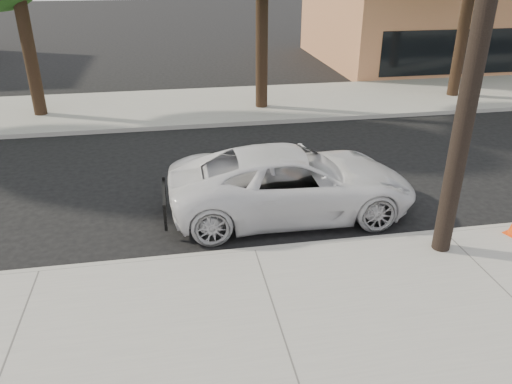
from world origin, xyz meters
The scene contains 7 objects.
ground centered at (0.00, 0.00, 0.00)m, with size 120.00×120.00×0.00m, color black.
near_sidewalk centered at (0.00, -4.30, 0.07)m, with size 90.00×4.40×0.15m, color gray.
far_sidewalk centered at (0.00, 8.50, 0.07)m, with size 90.00×5.00×0.15m, color gray.
curb_near centered at (0.00, -2.10, 0.07)m, with size 90.00×0.12×0.16m, color #9E9B93.
building_main centered at (16.00, 16.00, 2.00)m, with size 18.00×10.00×4.00m, color tan.
utility_pole centered at (3.60, -2.70, 4.70)m, with size 1.40×0.34×9.00m.
police_cruiser centered at (1.15, -0.46, 0.76)m, with size 2.52×5.47×1.52m, color silver.
Camera 1 is at (-1.43, -10.29, 5.36)m, focal length 35.00 mm.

